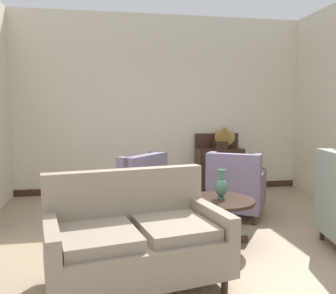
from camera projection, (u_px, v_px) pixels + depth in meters
name	position (u px, v px, depth m)	size (l,w,h in m)	color
ground	(204.00, 251.00, 3.87)	(8.46, 8.46, 0.00)	#9E896B
wall_back	(162.00, 105.00, 6.66)	(5.66, 0.08, 3.32)	beige
baseboard_back	(162.00, 188.00, 6.77)	(5.50, 0.03, 0.12)	#382319
coffee_table	(219.00, 208.00, 4.02)	(0.82, 0.82, 0.53)	#382319
porcelain_vase	(221.00, 186.00, 4.02)	(0.15, 0.15, 0.34)	#4C7A66
settee	(136.00, 239.00, 3.08)	(1.67, 1.16, 0.99)	gray
armchair_far_left	(236.00, 189.00, 5.08)	(1.09, 1.15, 0.96)	slate
armchair_foreground_right	(133.00, 193.00, 4.83)	(1.13, 1.13, 0.96)	slate
side_table	(249.00, 184.00, 5.48)	(0.50, 0.50, 0.65)	#382319
sideboard	(219.00, 167.00, 6.67)	(0.86, 0.42, 1.11)	#382319
gramophone	(224.00, 134.00, 6.52)	(0.54, 0.61, 0.57)	#382319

